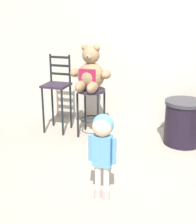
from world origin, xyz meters
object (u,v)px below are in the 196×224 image
object	(u,v)px
bar_chair_empty	(57,89)
teddy_bear	(90,73)
bar_stool_with_teddy	(91,102)
trash_bin	(183,122)
child_walking	(103,139)

from	to	relation	value
bar_chair_empty	teddy_bear	bearing A→B (deg)	-6.36
bar_stool_with_teddy	trash_bin	size ratio (longest dim) A/B	1.13
teddy_bear	trash_bin	bearing A→B (deg)	5.43
teddy_bear	trash_bin	xyz separation A→B (m)	(1.38, 0.13, -0.66)
trash_bin	bar_chair_empty	world-z (taller)	bar_chair_empty
teddy_bear	bar_chair_empty	xyz separation A→B (m)	(-0.58, 0.06, -0.30)
trash_bin	bar_chair_empty	xyz separation A→B (m)	(-1.96, -0.07, 0.35)
child_walking	teddy_bear	bearing A→B (deg)	128.48
trash_bin	bar_chair_empty	bearing A→B (deg)	-178.06
bar_stool_with_teddy	bar_chair_empty	world-z (taller)	bar_chair_empty
child_walking	bar_chair_empty	world-z (taller)	bar_chair_empty
teddy_bear	child_walking	world-z (taller)	teddy_bear
teddy_bear	bar_chair_empty	size ratio (longest dim) A/B	0.55
teddy_bear	bar_chair_empty	world-z (taller)	teddy_bear
trash_bin	teddy_bear	bearing A→B (deg)	-174.57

